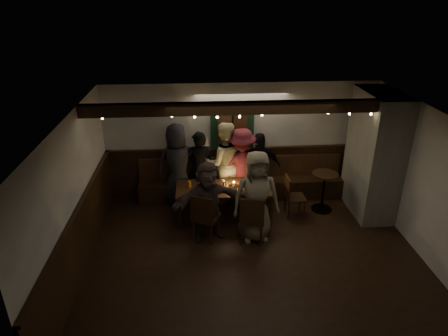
{
  "coord_description": "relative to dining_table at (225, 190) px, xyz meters",
  "views": [
    {
      "loc": [
        -0.95,
        -5.81,
        4.48
      ],
      "look_at": [
        -0.44,
        1.6,
        1.05
      ],
      "focal_mm": 32.0,
      "sensor_mm": 36.0,
      "label": 1
    }
  ],
  "objects": [
    {
      "name": "person_e",
      "position": [
        0.82,
        0.66,
        0.16
      ],
      "size": [
        1.0,
        0.52,
        1.62
      ],
      "primitive_type": "imported",
      "rotation": [
        0.0,
        0.0,
        3.28
      ],
      "color": "black",
      "rests_on": "ground"
    },
    {
      "name": "person_c",
      "position": [
        0.04,
        0.75,
        0.28
      ],
      "size": [
        0.97,
        0.8,
        1.85
      ],
      "primitive_type": "imported",
      "rotation": [
        0.0,
        0.0,
        3.26
      ],
      "color": "#BEBA8E",
      "rests_on": "ground"
    },
    {
      "name": "person_f",
      "position": [
        -0.36,
        -0.7,
        0.15
      ],
      "size": [
        1.54,
        0.86,
        1.58
      ],
      "primitive_type": "imported",
      "rotation": [
        0.0,
        0.0,
        0.28
      ],
      "color": "#44332F",
      "rests_on": "ground"
    },
    {
      "name": "chair_near_right",
      "position": [
        0.44,
        -0.94,
        -0.09
      ],
      "size": [
        0.52,
        0.52,
        0.99
      ],
      "color": "black",
      "rests_on": "ground"
    },
    {
      "name": "dining_table",
      "position": [
        0.0,
        0.0,
        0.0
      ],
      "size": [
        1.98,
        0.85,
        0.86
      ],
      "color": "black",
      "rests_on": "ground"
    },
    {
      "name": "high_top",
      "position": [
        2.13,
        0.17,
        -0.1
      ],
      "size": [
        0.54,
        0.54,
        0.87
      ],
      "color": "black",
      "rests_on": "ground"
    },
    {
      "name": "room",
      "position": [
        1.5,
        0.02,
        0.43
      ],
      "size": [
        6.02,
        5.01,
        2.62
      ],
      "color": "black",
      "rests_on": "ground"
    },
    {
      "name": "chair_near_left",
      "position": [
        -0.44,
        -0.8,
        -0.09
      ],
      "size": [
        0.59,
        0.59,
        0.99
      ],
      "color": "black",
      "rests_on": "ground"
    },
    {
      "name": "person_g",
      "position": [
        0.53,
        -0.77,
        0.25
      ],
      "size": [
        0.91,
        0.63,
        1.79
      ],
      "primitive_type": "imported",
      "rotation": [
        0.0,
        0.0,
        0.07
      ],
      "color": "#817359",
      "rests_on": "ground"
    },
    {
      "name": "person_d",
      "position": [
        0.42,
        0.66,
        0.22
      ],
      "size": [
        1.15,
        0.7,
        1.73
      ],
      "primitive_type": "imported",
      "rotation": [
        0.0,
        0.0,
        3.19
      ],
      "color": "#591B25",
      "rests_on": "ground"
    },
    {
      "name": "chair_end",
      "position": [
        1.4,
        -0.01,
        -0.14
      ],
      "size": [
        0.42,
        0.42,
        0.89
      ],
      "color": "black",
      "rests_on": "ground"
    },
    {
      "name": "person_a",
      "position": [
        -0.97,
        0.71,
        0.27
      ],
      "size": [
        0.99,
        0.74,
        1.84
      ],
      "primitive_type": "imported",
      "rotation": [
        0.0,
        0.0,
        3.33
      ],
      "color": "black",
      "rests_on": "ground"
    },
    {
      "name": "person_b",
      "position": [
        -0.5,
        0.68,
        0.2
      ],
      "size": [
        0.63,
        0.42,
        1.69
      ],
      "primitive_type": "imported",
      "rotation": [
        0.0,
        0.0,
        3.18
      ],
      "color": "black",
      "rests_on": "ground"
    }
  ]
}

